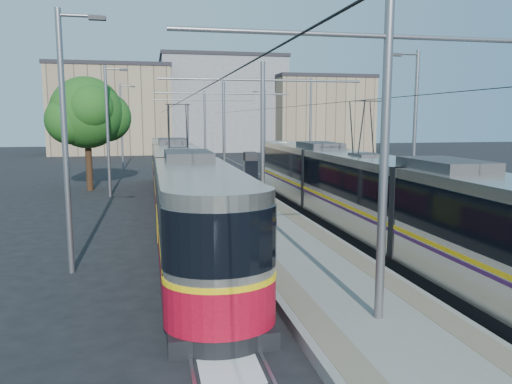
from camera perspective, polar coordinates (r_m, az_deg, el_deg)
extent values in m
plane|color=black|center=(15.62, 7.31, -9.56)|extent=(160.00, 160.00, 0.00)
cube|color=gray|center=(31.75, -2.84, -0.08)|extent=(4.00, 50.00, 0.30)
cube|color=gray|center=(31.53, -5.44, 0.12)|extent=(0.70, 50.00, 0.01)
cube|color=gray|center=(31.99, -0.28, 0.28)|extent=(0.70, 50.00, 0.01)
cube|color=gray|center=(31.38, -10.64, -0.56)|extent=(0.07, 70.00, 0.03)
cube|color=gray|center=(31.45, -8.03, -0.48)|extent=(0.07, 70.00, 0.03)
cube|color=gray|center=(32.35, 2.21, -0.16)|extent=(0.07, 70.00, 0.03)
cube|color=gray|center=(32.73, 4.65, -0.08)|extent=(0.07, 70.00, 0.03)
cube|color=silver|center=(12.08, -4.60, -14.98)|extent=(1.20, 5.00, 0.01)
cube|color=black|center=(25.44, -8.69, -2.15)|extent=(2.30, 31.04, 0.40)
cube|color=#AEAAA0|center=(25.20, -8.77, 1.54)|extent=(2.40, 29.44, 2.90)
cube|color=black|center=(25.14, -8.80, 2.67)|extent=(2.43, 29.44, 1.30)
cube|color=yellow|center=(25.25, -8.75, 0.64)|extent=(2.43, 29.44, 0.12)
cube|color=#AD0921|center=(25.32, -8.73, -0.48)|extent=(2.42, 29.44, 1.10)
cube|color=#2D2D30|center=(25.06, -8.85, 5.18)|extent=(1.68, 3.00, 0.30)
cube|color=black|center=(21.24, 12.19, -4.32)|extent=(2.30, 27.75, 0.40)
cube|color=beige|center=(20.95, 12.32, 0.09)|extent=(2.40, 26.15, 2.90)
cube|color=black|center=(20.88, 12.37, 1.44)|extent=(2.43, 26.15, 1.30)
cube|color=yellow|center=(21.01, 12.29, -0.99)|extent=(2.43, 26.15, 0.12)
cube|color=#3E154B|center=(21.03, 12.28, -1.40)|extent=(2.43, 26.15, 0.10)
cube|color=#2D2D30|center=(20.78, 12.46, 4.46)|extent=(1.68, 3.00, 0.30)
cylinder|color=slate|center=(11.23, 14.42, 3.06)|extent=(0.20, 0.20, 7.00)
cylinder|color=slate|center=(11.32, 14.94, 16.80)|extent=(9.20, 0.10, 0.10)
cylinder|color=slate|center=(22.59, 0.76, 5.83)|extent=(0.20, 0.20, 7.00)
cylinder|color=slate|center=(22.64, 0.77, 12.68)|extent=(9.20, 0.10, 0.10)
cylinder|color=slate|center=(34.39, -3.68, 6.67)|extent=(0.20, 0.20, 7.00)
cylinder|color=slate|center=(34.42, -3.73, 11.16)|extent=(9.20, 0.10, 0.10)
cylinder|color=slate|center=(46.29, -5.86, 7.06)|extent=(0.20, 0.20, 7.00)
cylinder|color=slate|center=(46.31, -5.91, 10.40)|extent=(9.20, 0.10, 0.10)
cylinder|color=black|center=(31.05, -9.58, 9.62)|extent=(0.02, 70.00, 0.02)
cylinder|color=black|center=(32.19, 3.52, 9.67)|extent=(0.02, 70.00, 0.02)
cylinder|color=slate|center=(16.23, -20.99, 5.02)|extent=(0.18, 0.18, 8.00)
cube|color=#2D2D30|center=(16.35, -17.70, 18.41)|extent=(0.50, 0.22, 0.12)
cylinder|color=slate|center=(32.12, -16.60, 6.58)|extent=(0.18, 0.18, 8.00)
cube|color=#2D2D30|center=(32.18, -14.88, 13.34)|extent=(0.50, 0.22, 0.12)
cylinder|color=slate|center=(48.09, -15.11, 7.10)|extent=(0.18, 0.18, 8.00)
cube|color=#2D2D30|center=(48.13, -13.95, 11.61)|extent=(0.50, 0.22, 0.12)
cylinder|color=slate|center=(25.32, 17.66, 6.16)|extent=(0.18, 0.18, 8.00)
cube|color=#2D2D30|center=(24.96, 15.77, 14.85)|extent=(0.50, 0.22, 0.12)
cylinder|color=slate|center=(40.02, 6.23, 7.15)|extent=(0.18, 0.18, 8.00)
cube|color=#2D2D30|center=(39.79, 4.78, 12.57)|extent=(0.50, 0.22, 0.12)
cylinder|color=slate|center=(55.44, 1.03, 7.51)|extent=(0.18, 0.18, 8.00)
cube|color=#2D2D30|center=(55.28, -0.10, 11.40)|extent=(0.50, 0.22, 0.12)
cube|color=black|center=(28.56, -0.66, 1.95)|extent=(0.77, 1.19, 2.62)
cube|color=black|center=(28.54, -0.66, 2.29)|extent=(0.82, 1.24, 1.37)
cylinder|color=#382314|center=(35.35, -18.53, 2.68)|extent=(0.43, 0.43, 3.15)
sphere|color=#154C16|center=(35.20, -18.80, 8.58)|extent=(4.72, 4.72, 4.72)
sphere|color=#154C16|center=(35.87, -16.74, 8.19)|extent=(3.34, 3.34, 3.34)
cube|color=gray|center=(74.19, -16.07, 8.83)|extent=(16.00, 12.00, 11.72)
cube|color=#262328|center=(74.53, -16.26, 13.53)|extent=(16.32, 12.24, 0.50)
cube|color=gray|center=(78.81, -4.04, 9.79)|extent=(18.00, 14.00, 13.68)
cube|color=#262328|center=(79.31, -4.09, 14.92)|extent=(18.36, 14.28, 0.50)
cube|color=gray|center=(76.23, 7.22, 8.64)|extent=(14.00, 10.00, 10.61)
cube|color=#262328|center=(76.47, 7.30, 12.81)|extent=(14.28, 10.20, 0.50)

